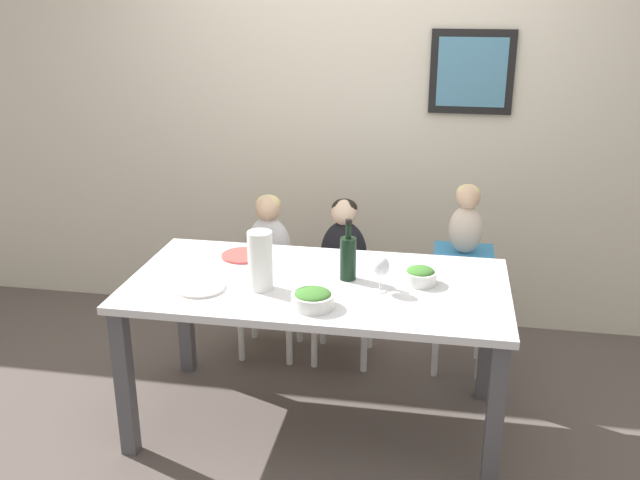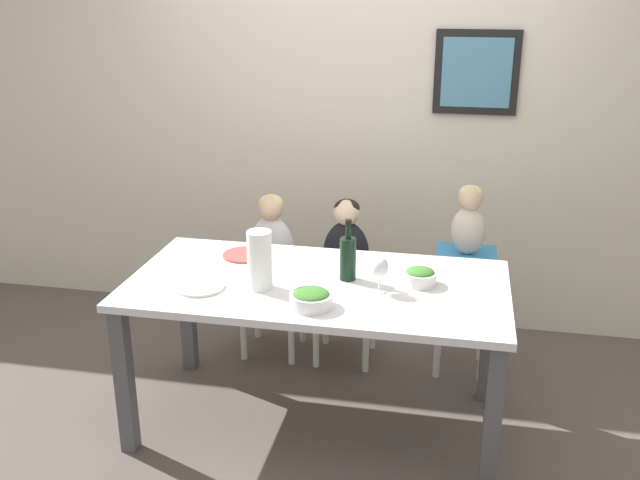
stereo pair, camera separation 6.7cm
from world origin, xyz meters
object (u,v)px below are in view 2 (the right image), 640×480
object	(u,v)px
person_child_left	(272,239)
person_child_center	(346,244)
salad_bowl_small	(420,276)
dinner_plate_front_left	(200,287)
wine_glass_near	(380,268)
dinner_plate_back_left	(245,255)
chair_far_center	(345,297)
wine_bottle	(348,257)
chair_far_left	(273,291)
chair_right_highchair	(465,281)
paper_towel_roll	(260,260)
salad_bowl_large	(311,298)
person_baby_right	(469,217)

from	to	relation	value
person_child_left	person_child_center	bearing A→B (deg)	0.00
salad_bowl_small	dinner_plate_front_left	world-z (taller)	salad_bowl_small
wine_glass_near	dinner_plate_back_left	size ratio (longest dim) A/B	0.75
chair_far_center	dinner_plate_front_left	xyz separation A→B (m)	(-0.52, -0.86, 0.39)
person_child_left	person_child_center	size ratio (longest dim) A/B	1.00
chair_far_center	wine_bottle	world-z (taller)	wine_bottle
chair_far_left	wine_bottle	xyz separation A→B (m)	(0.54, -0.62, 0.49)
dinner_plate_back_left	person_child_center	bearing A→B (deg)	44.06
chair_right_highchair	wine_bottle	size ratio (longest dim) A/B	2.38
paper_towel_roll	dinner_plate_back_left	world-z (taller)	paper_towel_roll
dinner_plate_front_left	dinner_plate_back_left	distance (m)	0.43
dinner_plate_back_left	dinner_plate_front_left	bearing A→B (deg)	-100.24
wine_glass_near	salad_bowl_small	xyz separation A→B (m)	(0.17, 0.12, -0.08)
salad_bowl_large	chair_far_left	bearing A→B (deg)	114.51
wine_bottle	person_child_center	bearing A→B (deg)	100.08
person_child_left	salad_bowl_large	distance (m)	1.05
person_child_left	person_child_center	world-z (taller)	same
chair_far_center	dinner_plate_back_left	bearing A→B (deg)	-136.00
salad_bowl_small	salad_bowl_large	bearing A→B (deg)	-142.36
person_child_center	paper_towel_roll	world-z (taller)	paper_towel_roll
chair_far_left	wine_glass_near	distance (m)	1.13
wine_glass_near	salad_bowl_large	bearing A→B (deg)	-140.89
chair_far_left	person_child_left	size ratio (longest dim) A/B	0.90
salad_bowl_large	person_child_center	bearing A→B (deg)	90.50
chair_far_center	paper_towel_roll	world-z (taller)	paper_towel_roll
salad_bowl_small	dinner_plate_back_left	distance (m)	0.91
chair_far_left	chair_far_center	xyz separation A→B (m)	(0.43, 0.00, 0.00)
wine_bottle	wine_glass_near	size ratio (longest dim) A/B	1.75
person_child_center	person_baby_right	world-z (taller)	person_baby_right
person_baby_right	dinner_plate_back_left	xyz separation A→B (m)	(-1.10, -0.43, -0.14)
chair_far_center	wine_bottle	bearing A→B (deg)	-79.91
person_child_left	dinner_plate_back_left	distance (m)	0.44
paper_towel_roll	person_baby_right	bearing A→B (deg)	41.49
salad_bowl_large	dinner_plate_back_left	distance (m)	0.69
wine_bottle	person_baby_right	bearing A→B (deg)	48.98
person_child_left	wine_glass_near	world-z (taller)	person_child_left
wine_glass_near	dinner_plate_front_left	world-z (taller)	wine_glass_near
wine_bottle	dinner_plate_back_left	world-z (taller)	wine_bottle
wine_glass_near	chair_right_highchair	bearing A→B (deg)	62.68
person_child_center	salad_bowl_small	size ratio (longest dim) A/B	3.33
person_child_center	wine_bottle	bearing A→B (deg)	-79.92
person_baby_right	person_child_left	bearing A→B (deg)	-179.98
chair_far_center	wine_glass_near	world-z (taller)	wine_glass_near
person_child_center	wine_bottle	xyz separation A→B (m)	(0.11, -0.62, 0.17)
chair_far_center	wine_bottle	xyz separation A→B (m)	(0.11, -0.62, 0.49)
chair_right_highchair	wine_glass_near	size ratio (longest dim) A/B	4.17
chair_far_left	chair_right_highchair	bearing A→B (deg)	0.00
chair_far_center	wine_bottle	size ratio (longest dim) A/B	1.56
chair_right_highchair	dinner_plate_back_left	xyz separation A→B (m)	(-1.10, -0.43, 0.23)
chair_far_center	salad_bowl_small	bearing A→B (deg)	-54.26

